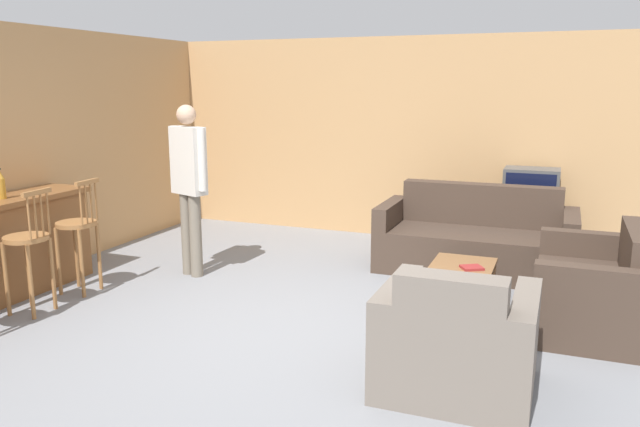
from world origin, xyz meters
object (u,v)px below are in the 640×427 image
bar_chair_mid (28,248)px  coffee_table (459,276)px  tv_unit (528,232)px  tv (531,189)px  armchair_near (456,345)px  bottle (1,185)px  couch_far (476,242)px  bar_chair_far (78,233)px  person_by_window (189,179)px  loveseat_right (597,291)px  book_on_table (472,268)px

bar_chair_mid → coffee_table: (3.51, 1.47, -0.28)m
tv_unit → tv: 0.52m
armchair_near → bottle: bottle is taller
couch_far → armchair_near: 2.87m
bar_chair_far → armchair_near: 3.81m
bottle → person_by_window: person_by_window is taller
tv_unit → tv: tv is taller
coffee_table → tv: 2.28m
couch_far → loveseat_right: size_ratio=1.52×
book_on_table → couch_far: bearing=95.9°
tv → armchair_near: bearing=-93.6°
coffee_table → bar_chair_far: bearing=-166.2°
tv_unit → tv: bearing=-90.0°
bar_chair_mid → bottle: bearing=154.2°
bar_chair_far → coffee_table: 3.63m
bar_chair_far → armchair_near: bar_chair_far is taller
coffee_table → tv: tv is taller
book_on_table → tv: bearing=80.1°
bar_chair_mid → armchair_near: bearing=-1.4°
loveseat_right → tv: size_ratio=2.17×
book_on_table → person_by_window: 2.98m
bar_chair_far → armchair_near: (3.74, -0.70, -0.27)m
book_on_table → bottle: bearing=-162.9°
bar_chair_far → person_by_window: person_by_window is taller
coffee_table → bottle: 4.31m
person_by_window → bar_chair_far: bearing=-128.6°
bar_chair_mid → coffee_table: bar_chair_mid is taller
bar_chair_far → couch_far: bearing=31.8°
loveseat_right → coffee_table: size_ratio=1.27×
coffee_table → person_by_window: 2.90m
bar_chair_mid → couch_far: bar_chair_mid is taller
couch_far → bottle: (-4.04, -2.50, 0.76)m
loveseat_right → book_on_table: 1.04m
armchair_near → bottle: size_ratio=3.43×
couch_far → tv: size_ratio=3.30×
couch_far → book_on_table: couch_far is taller
armchair_near → loveseat_right: size_ratio=0.73×
loveseat_right → bottle: 5.39m
bottle → bar_chair_mid: bearing=-25.8°
couch_far → armchair_near: bearing=-84.9°
couch_far → armchair_near: (0.26, -2.85, 0.00)m
loveseat_right → tv: 2.35m
bar_chair_mid → bottle: (-0.55, 0.27, 0.49)m
tv_unit → person_by_window: 4.00m
bar_chair_far → coffee_table: bar_chair_far is taller
armchair_near → bar_chair_mid: bearing=178.6°
couch_far → bottle: bottle is taller
bar_chair_far → book_on_table: 3.74m
tv → loveseat_right: bearing=-73.1°
coffee_table → person_by_window: bearing=179.7°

